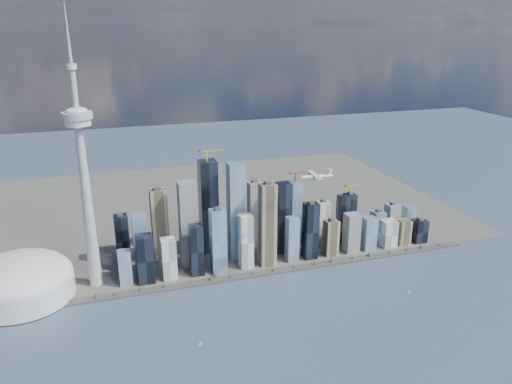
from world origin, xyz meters
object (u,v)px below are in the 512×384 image
object	(u,v)px
dome_stadium	(20,281)
needle_tower	(84,177)
sailboat_east	(409,292)
sailboat_west	(200,343)
airplane	(317,176)

from	to	relation	value
dome_stadium	needle_tower	bearing A→B (deg)	4.09
needle_tower	sailboat_east	size ratio (longest dim) A/B	65.46
needle_tower	sailboat_west	bearing A→B (deg)	-58.32
sailboat_west	sailboat_east	distance (m)	438.52
sailboat_west	airplane	bearing A→B (deg)	34.24
sailboat_east	sailboat_west	bearing A→B (deg)	-161.31
needle_tower	sailboat_west	size ratio (longest dim) A/B	58.43
dome_stadium	sailboat_west	world-z (taller)	dome_stadium
needle_tower	sailboat_east	distance (m)	683.09
airplane	sailboat_east	bearing A→B (deg)	-19.44
sailboat_west	sailboat_east	bearing A→B (deg)	14.12
needle_tower	sailboat_east	world-z (taller)	needle_tower
dome_stadium	sailboat_west	distance (m)	398.99
dome_stadium	airplane	world-z (taller)	airplane
airplane	sailboat_west	xyz separation A→B (m)	(-260.63, -122.94, -236.08)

